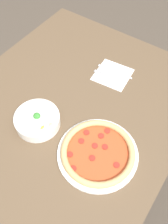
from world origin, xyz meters
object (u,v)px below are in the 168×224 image
at_px(pizza, 98,152).
at_px(knife, 116,72).
at_px(fork, 110,77).
at_px(bowl, 37,120).

bearing_deg(pizza, knife, 21.08).
bearing_deg(pizza, fork, 24.14).
bearing_deg(pizza, bowl, 94.74).
height_order(bowl, knife, bowl).
xyz_separation_m(pizza, bowl, (-0.03, 0.30, 0.02)).
bearing_deg(bowl, pizza, -85.26).
relative_size(fork, knife, 0.95).
distance_m(pizza, fork, 0.44).
xyz_separation_m(bowl, knife, (0.48, -0.13, -0.03)).
bearing_deg(knife, fork, 78.46).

